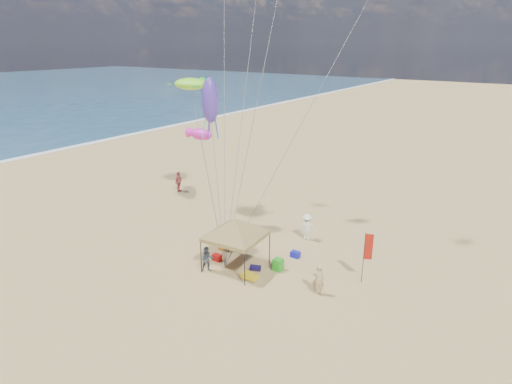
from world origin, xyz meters
TOP-DOWN VIEW (x-y plane):
  - ground at (0.00, 0.00)m, footprint 280.00×280.00m
  - canopy_tent at (0.13, 0.77)m, footprint 5.76×5.76m
  - feather_flag at (6.88, 3.46)m, footprint 0.42×0.21m
  - cooler_red at (-1.35, 0.82)m, footprint 0.54×0.38m
  - cooler_blue at (2.34, 3.84)m, footprint 0.54×0.38m
  - bag_navy at (1.26, 1.11)m, footprint 0.69×0.54m
  - bag_orange at (-1.25, 4.72)m, footprint 0.54×0.69m
  - chair_green at (2.28, 1.91)m, footprint 0.50×0.50m
  - chair_yellow at (-1.94, 2.18)m, footprint 0.50×0.50m
  - crate_grey at (1.79, 0.14)m, footprint 0.34×0.30m
  - beach_cart at (1.54, 0.15)m, footprint 0.90×0.50m
  - person_near_a at (5.30, 0.96)m, footprint 0.75×0.62m
  - person_near_b at (-0.97, -0.49)m, footprint 0.93×0.92m
  - person_near_c at (1.71, 6.46)m, footprint 1.31×0.99m
  - person_far_a at (-12.10, 8.70)m, footprint 0.75×1.16m
  - turtle_kite at (-8.36, 6.78)m, footprint 2.79×2.35m
  - fish_kite at (-6.00, 5.04)m, footprint 1.95×1.22m
  - squid_kite at (-5.04, 5.01)m, footprint 1.34×1.34m

SIDE VIEW (x-z plane):
  - ground at x=0.00m, z-range 0.00..0.00m
  - crate_grey at x=1.79m, z-range 0.00..0.28m
  - bag_navy at x=1.26m, z-range 0.00..0.36m
  - bag_orange at x=-1.25m, z-range 0.00..0.36m
  - cooler_red at x=-1.35m, z-range 0.00..0.38m
  - cooler_blue at x=2.34m, z-range 0.00..0.38m
  - beach_cart at x=1.54m, z-range 0.08..0.32m
  - chair_green at x=2.28m, z-range 0.00..0.70m
  - chair_yellow at x=-1.94m, z-range 0.00..0.70m
  - person_near_b at x=-0.97m, z-range 0.00..1.52m
  - person_near_a at x=5.30m, z-range 0.00..1.74m
  - person_near_c at x=1.71m, z-range 0.00..1.79m
  - person_far_a at x=-12.10m, z-range 0.00..1.83m
  - feather_flag at x=6.88m, z-range 0.50..3.44m
  - canopy_tent at x=0.13m, z-range 1.18..4.75m
  - fish_kite at x=-6.00m, z-range 6.04..6.84m
  - squid_kite at x=-5.04m, z-range 7.31..10.26m
  - turtle_kite at x=-8.36m, z-range 9.13..9.98m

